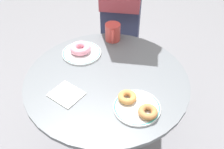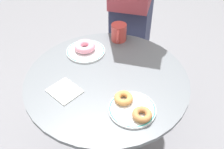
# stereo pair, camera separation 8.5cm
# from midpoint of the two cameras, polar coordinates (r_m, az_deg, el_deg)

# --- Properties ---
(cafe_table) EXTENTS (0.74, 0.74, 0.74)m
(cafe_table) POSITION_cam_midpoint_polar(r_m,az_deg,el_deg) (1.31, 0.86, -9.09)
(cafe_table) COLOR #565B60
(cafe_table) RESTS_ON ground
(plate_left) EXTENTS (0.19, 0.19, 0.01)m
(plate_left) POSITION_cam_midpoint_polar(r_m,az_deg,el_deg) (1.27, -3.92, 5.35)
(plate_left) COLOR white
(plate_left) RESTS_ON cafe_table
(plate_right) EXTENTS (0.19, 0.19, 0.01)m
(plate_right) POSITION_cam_midpoint_polar(r_m,az_deg,el_deg) (0.99, 7.15, -7.97)
(plate_right) COLOR white
(plate_right) RESTS_ON cafe_table
(donut_pink_frosted) EXTENTS (0.14, 0.14, 0.04)m
(donut_pink_frosted) POSITION_cam_midpoint_polar(r_m,az_deg,el_deg) (1.26, -4.31, 6.35)
(donut_pink_frosted) COLOR pink
(donut_pink_frosted) RESTS_ON plate_left
(donut_cinnamon) EXTENTS (0.11, 0.11, 0.03)m
(donut_cinnamon) POSITION_cam_midpoint_polar(r_m,az_deg,el_deg) (0.95, 9.48, -9.13)
(donut_cinnamon) COLOR #A36B3D
(donut_cinnamon) RESTS_ON plate_right
(donut_old_fashioned) EXTENTS (0.10, 0.10, 0.03)m
(donut_old_fashioned) POSITION_cam_midpoint_polar(r_m,az_deg,el_deg) (1.00, 5.13, -5.49)
(donut_old_fashioned) COLOR #BC7F42
(donut_old_fashioned) RESTS_ON plate_right
(paper_napkin) EXTENTS (0.15, 0.14, 0.01)m
(paper_napkin) POSITION_cam_midpoint_polar(r_m,az_deg,el_deg) (1.06, -8.53, -3.82)
(paper_napkin) COLOR white
(paper_napkin) RESTS_ON cafe_table
(coffee_mug) EXTENTS (0.11, 0.09, 0.09)m
(coffee_mug) POSITION_cam_midpoint_polar(r_m,az_deg,el_deg) (1.33, 3.42, 9.48)
(coffee_mug) COLOR #B73D38
(coffee_mug) RESTS_ON cafe_table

